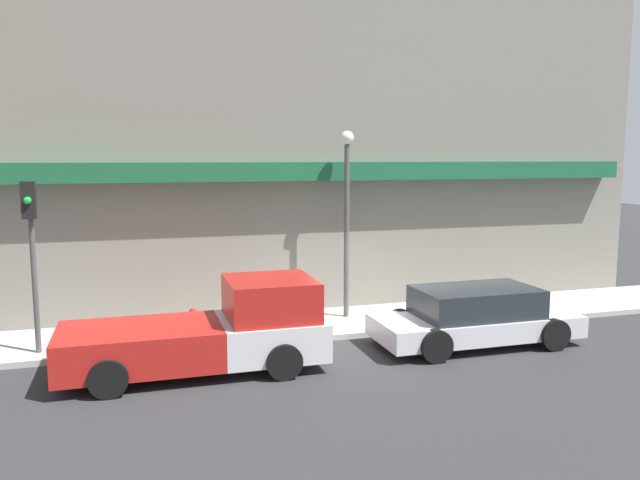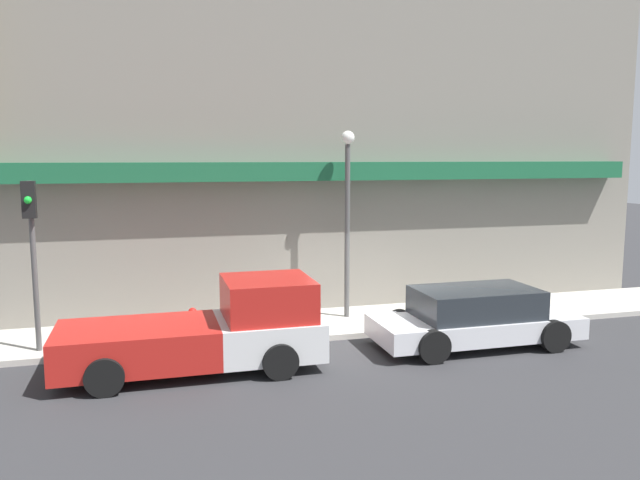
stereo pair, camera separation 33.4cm
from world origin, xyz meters
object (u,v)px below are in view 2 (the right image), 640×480
(fire_hydrant, at_px, (193,322))
(traffic_light, at_px, (32,236))
(parked_car, at_px, (475,317))
(street_lamp, at_px, (347,200))
(pickup_truck, at_px, (210,331))

(fire_hydrant, bearing_deg, traffic_light, -174.39)
(parked_car, distance_m, street_lamp, 4.49)
(fire_hydrant, distance_m, street_lamp, 5.07)
(fire_hydrant, height_order, street_lamp, street_lamp)
(pickup_truck, distance_m, traffic_light, 4.47)
(street_lamp, relative_size, traffic_light, 1.31)
(parked_car, xyz_separation_m, street_lamp, (-2.26, 2.87, 2.61))
(fire_hydrant, xyz_separation_m, street_lamp, (4.16, 0.76, 2.81))
(parked_car, bearing_deg, street_lamp, 126.05)
(street_lamp, distance_m, traffic_light, 7.66)
(pickup_truck, distance_m, street_lamp, 5.47)
(pickup_truck, height_order, fire_hydrant, pickup_truck)
(fire_hydrant, distance_m, traffic_light, 4.10)
(parked_car, bearing_deg, fire_hydrant, 159.65)
(fire_hydrant, height_order, traffic_light, traffic_light)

